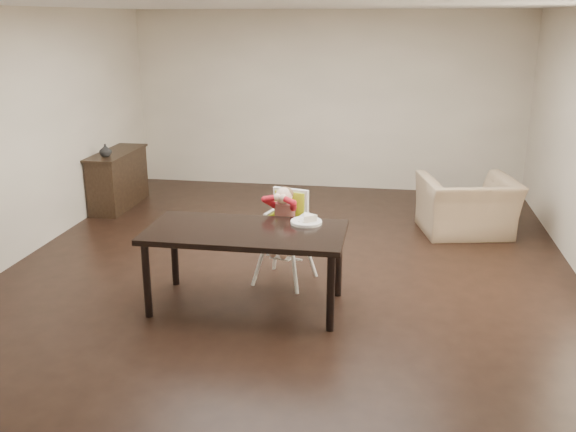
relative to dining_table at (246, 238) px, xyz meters
name	(u,v)px	position (x,y,z in m)	size (l,w,h in m)	color
ground	(291,267)	(0.25, 1.03, -0.67)	(7.00, 7.00, 0.00)	black
room_walls	(291,94)	(0.25, 1.03, 1.18)	(6.02, 7.02, 2.71)	#BCB19C
dining_table	(246,238)	(0.00, 0.00, 0.00)	(1.80, 0.90, 0.75)	black
high_chair	(286,215)	(0.26, 0.66, 0.03)	(0.51, 0.51, 0.99)	white
plate	(307,220)	(0.53, 0.27, 0.11)	(0.34, 0.34, 0.08)	white
armchair	(468,197)	(2.21, 2.48, -0.19)	(1.10, 0.71, 0.96)	#9A8162
sideboard	(118,179)	(-2.53, 2.92, -0.27)	(0.44, 1.26, 0.79)	black
vase	(105,151)	(-2.53, 2.60, 0.20)	(0.16, 0.17, 0.16)	#99999E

